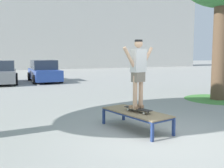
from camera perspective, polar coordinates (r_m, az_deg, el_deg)
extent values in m
plane|color=#999993|center=(6.13, 10.30, -11.55)|extent=(120.00, 120.00, 0.00)
cube|color=silver|center=(36.49, -12.55, 14.07)|extent=(43.79, 4.00, 13.60)
cube|color=navy|center=(7.16, -1.82, -7.22)|extent=(0.07, 0.07, 0.38)
cube|color=navy|center=(7.57, 2.56, -6.46)|extent=(0.07, 0.07, 0.38)
cube|color=navy|center=(5.80, 8.81, -10.59)|extent=(0.07, 0.07, 0.38)
cube|color=navy|center=(6.30, 13.34, -9.31)|extent=(0.07, 0.07, 0.38)
cylinder|color=navy|center=(6.40, 2.92, -6.91)|extent=(0.47, 1.86, 0.05)
cylinder|color=navy|center=(6.86, 7.46, -6.05)|extent=(0.47, 1.86, 0.05)
cylinder|color=navy|center=(7.32, 0.44, -5.20)|extent=(0.75, 0.22, 0.05)
cylinder|color=navy|center=(5.99, 11.22, -7.96)|extent=(0.75, 0.22, 0.05)
cube|color=#847051|center=(6.62, 5.28, -6.13)|extent=(1.16, 2.02, 0.03)
cube|color=black|center=(6.55, 5.67, -5.38)|extent=(0.41, 0.82, 0.02)
cylinder|color=silver|center=(6.70, 3.51, -5.57)|extent=(0.04, 0.06, 0.06)
cylinder|color=silver|center=(6.80, 4.43, -5.39)|extent=(0.04, 0.06, 0.06)
cylinder|color=silver|center=(6.32, 6.99, -6.36)|extent=(0.04, 0.06, 0.06)
cylinder|color=silver|center=(6.42, 7.92, -6.15)|extent=(0.04, 0.06, 0.06)
cylinder|color=tan|center=(6.40, 5.08, -1.84)|extent=(0.11, 0.11, 0.82)
cube|color=#99704C|center=(6.50, 4.74, -5.06)|extent=(0.16, 0.26, 0.07)
cylinder|color=tan|center=(6.54, 6.33, -1.68)|extent=(0.11, 0.11, 0.82)
cube|color=#99704C|center=(6.64, 5.98, -4.83)|extent=(0.16, 0.26, 0.07)
cube|color=#756B5B|center=(6.43, 5.75, 1.54)|extent=(0.34, 0.27, 0.24)
cube|color=silver|center=(6.41, 5.79, 5.11)|extent=(0.41, 0.31, 0.56)
cylinder|color=tan|center=(6.20, 3.83, 5.79)|extent=(0.40, 0.18, 0.52)
cylinder|color=tan|center=(6.62, 7.63, 5.79)|extent=(0.40, 0.18, 0.52)
sphere|color=tan|center=(6.41, 5.83, 8.77)|extent=(0.20, 0.20, 0.20)
cylinder|color=black|center=(6.42, 5.84, 9.40)|extent=(0.19, 0.19, 0.05)
cylinder|color=brown|center=(11.76, 22.54, 7.10)|extent=(0.59, 0.59, 4.23)
cylinder|color=#47893D|center=(11.91, 22.10, -3.09)|extent=(2.75, 2.75, 0.01)
cube|color=slate|center=(18.29, -22.96, 1.65)|extent=(1.98, 4.31, 0.70)
cube|color=#2D3847|center=(18.40, -23.03, 3.77)|extent=(1.70, 2.20, 0.64)
cylinder|color=black|center=(16.99, -20.30, 0.72)|extent=(0.26, 0.61, 0.60)
cylinder|color=black|center=(19.58, -20.26, 1.43)|extent=(0.26, 0.61, 0.60)
cube|color=#28479E|center=(18.73, -14.58, 2.06)|extent=(1.73, 4.21, 0.70)
cube|color=#2D3847|center=(18.84, -14.71, 4.12)|extent=(1.58, 2.11, 0.64)
cylinder|color=black|center=(17.64, -11.12, 1.20)|extent=(0.22, 0.60, 0.60)
cylinder|color=black|center=(17.33, -16.60, 0.96)|extent=(0.22, 0.60, 0.60)
cylinder|color=black|center=(20.17, -12.80, 1.81)|extent=(0.22, 0.60, 0.60)
cylinder|color=black|center=(19.91, -17.60, 1.61)|extent=(0.22, 0.60, 0.60)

